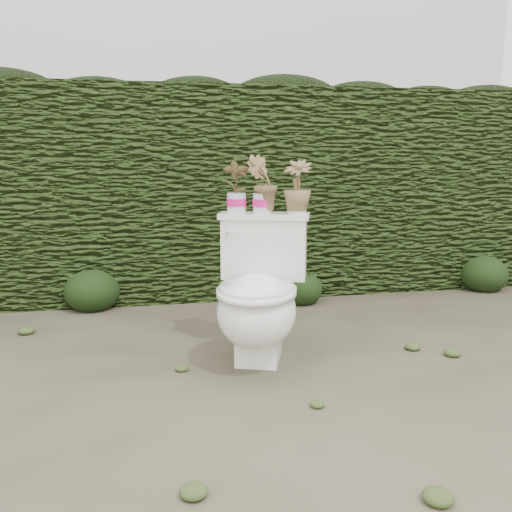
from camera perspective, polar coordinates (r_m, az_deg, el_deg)
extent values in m
plane|color=brown|center=(3.07, -4.26, -10.32)|extent=(60.00, 60.00, 0.00)
cube|color=#304517|center=(4.48, -6.93, 6.67)|extent=(8.00, 1.00, 1.60)
cube|color=silver|center=(8.95, -5.38, 16.22)|extent=(8.00, 3.50, 4.00)
cube|color=white|center=(2.97, 0.33, -9.00)|extent=(0.31, 0.36, 0.20)
ellipsoid|color=white|center=(2.81, 0.07, -5.82)|extent=(0.55, 0.62, 0.39)
cube|color=white|center=(3.06, 0.88, 0.80)|extent=(0.50, 0.31, 0.34)
cube|color=white|center=(3.03, 0.89, 4.25)|extent=(0.53, 0.34, 0.03)
cylinder|color=silver|center=(2.98, -2.88, 2.57)|extent=(0.04, 0.06, 0.02)
sphere|color=silver|center=(2.95, -2.99, 2.49)|extent=(0.03, 0.03, 0.03)
imported|color=#2E7725|center=(3.04, -2.08, 7.16)|extent=(0.17, 0.15, 0.28)
imported|color=#2E7725|center=(3.02, 0.67, 7.44)|extent=(0.18, 0.16, 0.31)
imported|color=#2E7725|center=(3.00, 4.35, 7.14)|extent=(0.21, 0.21, 0.28)
ellipsoid|color=black|center=(4.10, -16.88, -3.13)|extent=(0.40, 0.40, 0.32)
ellipsoid|color=black|center=(4.10, 4.64, -3.06)|extent=(0.34, 0.34, 0.27)
ellipsoid|color=black|center=(4.86, 22.84, -1.46)|extent=(0.39, 0.39, 0.31)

